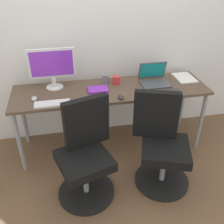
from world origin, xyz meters
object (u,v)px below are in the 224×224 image
Objects in this scene: office_chair_left at (86,155)px; office_chair_right at (161,145)px; open_laptop at (154,79)px; desktop_monitor at (52,66)px; coffee_mug at (116,80)px.

office_chair_right is (0.73, -0.00, 0.00)m from office_chair_left.
desktop_monitor is at bearing 174.59° from open_laptop.
office_chair_left is at bearing -73.97° from desktop_monitor.
open_laptop is at bearing 38.67° from office_chair_left.
office_chair_right reaches higher than coffee_mug.
desktop_monitor is at bearing 140.25° from office_chair_right.
coffee_mug is (-0.42, 0.06, -0.01)m from open_laptop.
open_laptop reaches higher than office_chair_left.
office_chair_left is at bearing -141.33° from open_laptop.
office_chair_right is at bearing -39.75° from desktop_monitor.
office_chair_right is 10.22× the size of coffee_mug.
open_laptop is at bearing -5.41° from desktop_monitor.
office_chair_right is at bearing -69.50° from coffee_mug.
office_chair_left is 3.03× the size of open_laptop.
office_chair_right is 1.36m from desktop_monitor.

